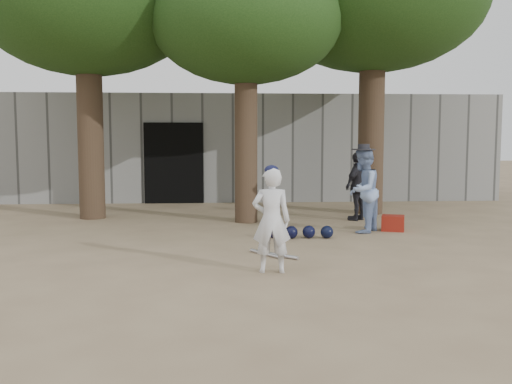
{
  "coord_description": "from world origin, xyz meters",
  "views": [
    {
      "loc": [
        0.02,
        -7.84,
        1.8
      ],
      "look_at": [
        0.6,
        1.0,
        0.95
      ],
      "focal_mm": 40.0,
      "sensor_mm": 36.0,
      "label": 1
    }
  ],
  "objects": [
    {
      "name": "tree_row",
      "position": [
        0.74,
        5.02,
        4.69
      ],
      "size": [
        11.4,
        5.8,
        6.69
      ],
      "color": "brown",
      "rests_on": "ground"
    },
    {
      "name": "spectator_blue",
      "position": [
        2.74,
        2.72,
        0.8
      ],
      "size": [
        0.94,
        0.99,
        1.61
      ],
      "primitive_type": "imported",
      "rotation": [
        0.0,
        0.0,
        4.12
      ],
      "color": "#839CCA",
      "rests_on": "ground"
    },
    {
      "name": "ground",
      "position": [
        0.0,
        0.0,
        0.0
      ],
      "size": [
        70.0,
        70.0,
        0.0
      ],
      "primitive_type": "plane",
      "color": "#937C5E",
      "rests_on": "ground"
    },
    {
      "name": "spectator_dark",
      "position": [
        3.04,
        4.3,
        0.75
      ],
      "size": [
        0.89,
        0.86,
        1.49
      ],
      "primitive_type": "imported",
      "rotation": [
        0.0,
        0.0,
        3.89
      ],
      "color": "black",
      "rests_on": "ground"
    },
    {
      "name": "helmet_row",
      "position": [
        1.47,
        2.16,
        0.12
      ],
      "size": [
        1.19,
        0.33,
        0.23
      ],
      "color": "black",
      "rests_on": "ground"
    },
    {
      "name": "boy_player",
      "position": [
        0.71,
        -0.38,
        0.7
      ],
      "size": [
        0.53,
        0.36,
        1.4
      ],
      "primitive_type": "imported",
      "rotation": [
        0.0,
        0.0,
        3.09
      ],
      "color": "silver",
      "rests_on": "ground"
    },
    {
      "name": "red_bag",
      "position": [
        3.37,
        2.85,
        0.15
      ],
      "size": [
        0.5,
        0.44,
        0.3
      ],
      "primitive_type": "cube",
      "rotation": [
        0.0,
        0.0,
        -0.34
      ],
      "color": "maroon",
      "rests_on": "ground"
    },
    {
      "name": "back_building",
      "position": [
        -0.0,
        10.33,
        1.5
      ],
      "size": [
        16.0,
        5.24,
        3.0
      ],
      "color": "gray",
      "rests_on": "ground"
    },
    {
      "name": "bat_pile",
      "position": [
        0.82,
        0.65,
        0.03
      ],
      "size": [
        0.7,
        0.69,
        0.06
      ],
      "color": "silver",
      "rests_on": "ground"
    }
  ]
}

